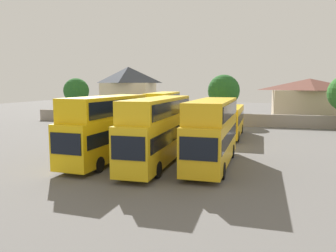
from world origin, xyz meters
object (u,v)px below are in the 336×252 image
object	(u,v)px
bus_1	(107,125)
bus_3	(212,129)
bus_2	(158,127)
house_terrace_left	(129,92)
bus_4	(163,111)
tree_behind_wall	(76,91)
bus_6	(230,120)
bus_5	(189,119)
tree_right_of_lot	(224,91)
house_terrace_centre	(309,100)

from	to	relation	value
bus_1	bus_3	world-z (taller)	bus_1
bus_2	house_terrace_left	distance (m)	36.57
bus_3	bus_1	bearing A→B (deg)	-85.29
house_terrace_left	bus_2	bearing A→B (deg)	-65.18
bus_3	bus_4	distance (m)	16.33
bus_3	tree_behind_wall	size ratio (longest dim) A/B	1.52
bus_1	bus_6	world-z (taller)	bus_1
bus_4	bus_5	size ratio (longest dim) A/B	1.04
bus_1	bus_6	size ratio (longest dim) A/B	1.05
tree_behind_wall	bus_4	bearing A→B (deg)	-24.35
bus_3	bus_4	bearing A→B (deg)	-150.15
bus_6	tree_right_of_lot	size ratio (longest dim) A/B	1.36
bus_4	house_terrace_centre	distance (m)	26.27
bus_3	house_terrace_centre	bearing A→B (deg)	162.43
bus_5	tree_behind_wall	bearing A→B (deg)	-114.70
tree_behind_wall	tree_right_of_lot	distance (m)	22.54
bus_4	bus_6	world-z (taller)	bus_4
tree_right_of_lot	bus_6	bearing A→B (deg)	-81.52
bus_1	bus_4	distance (m)	14.84
house_terrace_left	house_terrace_centre	xyz separation A→B (m)	(30.67, -0.26, -1.16)
bus_4	bus_3	bearing A→B (deg)	24.05
bus_5	house_terrace_left	bearing A→B (deg)	-144.94
bus_2	bus_5	distance (m)	14.72
bus_6	house_terrace_left	distance (m)	27.12
bus_5	tree_right_of_lot	size ratio (longest dim) A/B	1.48
tree_behind_wall	bus_2	bearing A→B (deg)	-48.40
bus_4	bus_2	bearing A→B (deg)	9.80
bus_3	bus_6	xyz separation A→B (m)	(0.25, 14.22, -0.77)
bus_3	bus_6	size ratio (longest dim) A/B	1.04
bus_6	tree_behind_wall	world-z (taller)	tree_behind_wall
bus_6	bus_5	bearing A→B (deg)	-89.49
bus_1	bus_3	xyz separation A→B (m)	(8.21, 0.45, -0.11)
bus_3	house_terrace_centre	xyz separation A→B (m)	(11.29, 32.49, 0.78)
bus_3	bus_5	world-z (taller)	bus_3
bus_2	tree_behind_wall	distance (m)	29.42
bus_3	bus_4	xyz separation A→B (m)	(-7.73, 14.39, 0.08)
bus_2	tree_right_of_lot	world-z (taller)	tree_right_of_lot
bus_3	house_terrace_centre	world-z (taller)	house_terrace_centre
bus_4	tree_behind_wall	xyz separation A→B (m)	(-15.79, 7.15, 2.13)
bus_6	house_terrace_centre	xyz separation A→B (m)	(11.04, 18.27, 1.55)
house_terrace_centre	tree_right_of_lot	xyz separation A→B (m)	(-12.95, -5.45, 1.53)
house_terrace_centre	tree_right_of_lot	size ratio (longest dim) A/B	1.53
bus_3	house_terrace_left	world-z (taller)	house_terrace_left
bus_4	house_terrace_centre	world-z (taller)	house_terrace_centre
bus_2	bus_6	world-z (taller)	bus_2
bus_2	bus_6	xyz separation A→B (m)	(4.29, 14.62, -0.84)
bus_4	bus_6	bearing A→B (deg)	84.59
bus_4	bus_5	distance (m)	3.40
bus_4	bus_5	world-z (taller)	bus_4
bus_1	house_terrace_left	size ratio (longest dim) A/B	1.16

